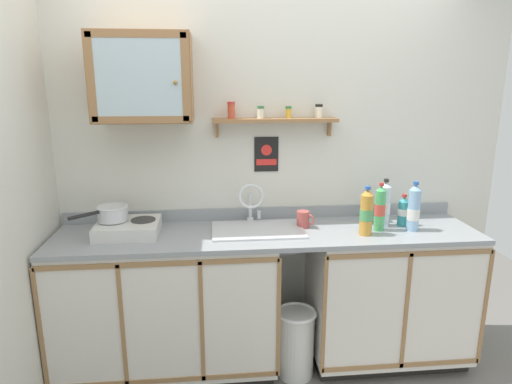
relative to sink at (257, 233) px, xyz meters
name	(u,v)px	position (x,y,z in m)	size (l,w,h in m)	color
back_wall	(263,166)	(0.06, 0.27, 0.38)	(3.30, 0.07, 2.61)	silver
lower_cabinet_run	(168,306)	(-0.58, -0.04, -0.47)	(1.39, 0.57, 0.92)	black
lower_cabinet_run_right	(387,296)	(0.88, -0.04, -0.47)	(1.05, 0.57, 0.92)	black
countertop	(268,234)	(0.06, -0.04, 0.00)	(2.66, 0.60, 0.03)	gray
backsplash	(263,213)	(0.06, 0.24, 0.06)	(2.66, 0.02, 0.08)	gray
sink	(257,233)	(0.00, 0.00, 0.00)	(0.58, 0.41, 0.39)	silver
hot_plate_stove	(128,228)	(-0.80, 0.00, 0.06)	(0.38, 0.33, 0.09)	silver
saucepan	(112,213)	(-0.90, 0.02, 0.15)	(0.31, 0.29, 0.09)	silver
bottle_detergent_teal_0	(403,211)	(0.96, 0.00, 0.11)	(0.07, 0.07, 0.21)	teal
bottle_water_blue_1	(414,209)	(0.98, -0.10, 0.16)	(0.08, 0.08, 0.32)	#8CB7E0
bottle_juice_amber_2	(366,213)	(0.66, -0.15, 0.16)	(0.08, 0.08, 0.31)	gold
bottle_opaque_white_3	(367,207)	(0.74, 0.05, 0.13)	(0.07, 0.07, 0.25)	white
bottle_soda_green_4	(380,208)	(0.77, -0.08, 0.16)	(0.07, 0.07, 0.31)	#4CB266
bottle_water_clear_5	(385,205)	(0.83, 0.00, 0.16)	(0.07, 0.07, 0.31)	silver
mug	(303,219)	(0.30, 0.02, 0.07)	(0.11, 0.10, 0.11)	#B24C47
wall_cabinet	(143,78)	(-0.67, 0.09, 0.96)	(0.58, 0.34, 0.52)	#996B42
spice_shelf	(275,119)	(0.13, 0.18, 0.70)	(0.80, 0.14, 0.23)	#996B42
warning_sign	(266,155)	(0.09, 0.24, 0.46)	(0.16, 0.01, 0.23)	black
trash_bin	(296,342)	(0.23, -0.16, -0.70)	(0.26, 0.26, 0.46)	silver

